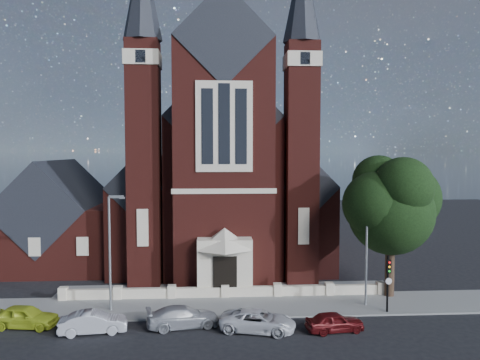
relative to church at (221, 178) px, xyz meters
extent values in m
plane|color=black|center=(0.00, -7.94, -8.19)|extent=(120.00, 120.00, 0.00)
cube|color=gray|center=(0.00, -18.44, -8.19)|extent=(60.00, 5.00, 0.12)
cube|color=gray|center=(0.00, -14.44, -8.19)|extent=(26.00, 3.00, 0.14)
cube|color=beige|center=(0.00, -16.44, -8.19)|extent=(24.00, 0.40, 0.90)
cube|color=#531C16|center=(0.00, 2.06, -1.19)|extent=(10.00, 30.00, 14.00)
cube|color=black|center=(0.00, 2.06, 5.81)|extent=(10.00, 30.20, 10.00)
cube|color=#531C16|center=(-7.50, 1.06, -4.19)|extent=(5.00, 26.00, 8.00)
cube|color=#531C16|center=(7.50, 1.06, -4.19)|extent=(5.00, 26.00, 8.00)
cube|color=black|center=(-7.50, 1.06, -0.19)|extent=(5.01, 26.20, 5.01)
cube|color=black|center=(7.50, 1.06, -0.19)|extent=(5.01, 26.20, 5.01)
cube|color=#531C16|center=(0.00, -13.44, 1.81)|extent=(8.00, 3.00, 20.00)
cube|color=black|center=(0.00, -13.44, 11.81)|extent=(8.00, 3.20, 8.00)
cube|color=beige|center=(0.00, -14.99, 4.81)|extent=(4.40, 0.15, 7.00)
cube|color=black|center=(0.00, -15.06, 5.01)|extent=(0.90, 0.08, 6.20)
cube|color=beige|center=(0.00, -15.44, -5.99)|extent=(4.20, 2.00, 4.40)
cube|color=black|center=(0.00, -16.49, -6.59)|extent=(1.80, 0.12, 3.20)
cone|color=beige|center=(0.00, -15.44, -3.79)|extent=(4.60, 4.60, 1.60)
cube|color=#531C16|center=(-6.50, -12.44, 1.81)|extent=(2.60, 2.60, 20.00)
cube|color=beige|center=(-6.50, -12.44, 10.31)|extent=(2.80, 2.80, 1.20)
cube|color=#531C16|center=(6.50, -12.44, 1.81)|extent=(2.60, 2.60, 20.00)
cube|color=beige|center=(6.50, -12.44, 10.31)|extent=(2.80, 2.80, 1.20)
cube|color=#531C16|center=(-16.00, -4.94, -5.19)|extent=(12.00, 12.00, 6.00)
cube|color=black|center=(-16.00, -4.94, -2.19)|extent=(8.49, 12.20, 8.49)
cylinder|color=black|center=(12.50, -16.94, -5.69)|extent=(0.70, 0.70, 5.00)
sphere|color=black|center=(12.50, -16.94, -1.69)|extent=(6.40, 6.40, 6.40)
sphere|color=black|center=(12.90, -18.14, 0.31)|extent=(4.40, 4.40, 4.40)
cylinder|color=gray|center=(-8.00, -18.94, -4.19)|extent=(0.16, 0.16, 8.00)
cube|color=gray|center=(-7.50, -18.94, -0.19)|extent=(1.00, 0.15, 0.18)
cube|color=gray|center=(-7.10, -18.94, -0.27)|extent=(0.35, 0.22, 0.12)
cylinder|color=gray|center=(10.00, -18.94, -4.19)|extent=(0.16, 0.16, 8.00)
cube|color=gray|center=(10.50, -18.94, -0.19)|extent=(1.00, 0.15, 0.18)
cube|color=gray|center=(10.90, -18.94, -0.27)|extent=(0.35, 0.22, 0.12)
cylinder|color=black|center=(11.00, -20.44, -6.19)|extent=(0.14, 0.14, 4.00)
cube|color=black|center=(11.00, -20.59, -4.89)|extent=(0.28, 0.22, 0.90)
sphere|color=red|center=(11.00, -20.72, -4.59)|extent=(0.14, 0.14, 0.14)
sphere|color=#CC8C0C|center=(11.00, -20.72, -4.89)|extent=(0.14, 0.14, 0.14)
sphere|color=#0C9919|center=(11.00, -20.72, -5.19)|extent=(0.14, 0.14, 0.14)
imported|color=#B7C928|center=(-12.78, -21.57, -7.48)|extent=(4.31, 2.19, 1.41)
imported|color=#AFB0B7|center=(-8.23, -22.76, -7.52)|extent=(4.18, 1.95, 1.33)
imported|color=#A2A4AA|center=(-2.81, -22.10, -7.52)|extent=(4.84, 2.74, 1.32)
imported|color=silver|center=(1.84, -23.05, -7.53)|extent=(5.07, 3.25, 1.30)
imported|color=#570F11|center=(6.56, -23.40, -7.57)|extent=(3.74, 1.90, 1.22)
camera|label=1|loc=(-0.97, -51.17, 2.95)|focal=35.00mm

